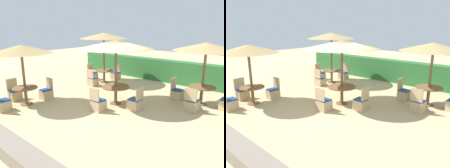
# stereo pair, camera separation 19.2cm
# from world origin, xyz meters

# --- Properties ---
(ground_plane) EXTENTS (40.00, 40.00, 0.00)m
(ground_plane) POSITION_xyz_m (0.00, 0.00, 0.00)
(ground_plane) COLOR #C6B284
(hedge_row) EXTENTS (13.00, 0.70, 1.23)m
(hedge_row) POSITION_xyz_m (0.00, 5.71, 0.62)
(hedge_row) COLOR #2D6B33
(hedge_row) RESTS_ON ground_plane
(stone_border) EXTENTS (10.00, 0.56, 0.38)m
(stone_border) POSITION_xyz_m (0.00, -3.71, 0.19)
(stone_border) COLOR gray
(stone_border) RESTS_ON ground_plane
(parasol_center) EXTENTS (2.94, 2.94, 2.59)m
(parasol_center) POSITION_xyz_m (-0.03, 0.87, 2.42)
(parasol_center) COLOR brown
(parasol_center) RESTS_ON ground_plane
(round_table_center) EXTENTS (1.14, 1.14, 0.74)m
(round_table_center) POSITION_xyz_m (-0.03, 0.87, 0.60)
(round_table_center) COLOR brown
(round_table_center) RESTS_ON ground_plane
(patio_chair_center_east) EXTENTS (0.46, 0.46, 0.93)m
(patio_chair_center_east) POSITION_xyz_m (0.99, 0.81, 0.26)
(patio_chair_center_east) COLOR tan
(patio_chair_center_east) RESTS_ON ground_plane
(patio_chair_center_south) EXTENTS (0.46, 0.46, 0.93)m
(patio_chair_center_south) POSITION_xyz_m (-0.03, -0.18, 0.26)
(patio_chair_center_south) COLOR tan
(patio_chair_center_south) RESTS_ON ground_plane
(parasol_back_left) EXTENTS (2.61, 2.61, 2.78)m
(parasol_back_left) POSITION_xyz_m (-2.80, 3.16, 2.60)
(parasol_back_left) COLOR brown
(parasol_back_left) RESTS_ON ground_plane
(round_table_back_left) EXTENTS (1.02, 1.02, 0.71)m
(round_table_back_left) POSITION_xyz_m (-2.80, 3.16, 0.55)
(round_table_back_left) COLOR brown
(round_table_back_left) RESTS_ON ground_plane
(patio_chair_back_left_north) EXTENTS (0.46, 0.46, 0.93)m
(patio_chair_back_left_north) POSITION_xyz_m (-2.77, 4.16, 0.26)
(patio_chair_back_left_north) COLOR tan
(patio_chair_back_left_north) RESTS_ON ground_plane
(patio_chair_back_left_west) EXTENTS (0.46, 0.46, 0.93)m
(patio_chair_back_left_west) POSITION_xyz_m (-3.77, 3.18, 0.26)
(patio_chair_back_left_west) COLOR tan
(patio_chair_back_left_west) RESTS_ON ground_plane
(patio_chair_back_left_south) EXTENTS (0.46, 0.46, 0.93)m
(patio_chair_back_left_south) POSITION_xyz_m (-2.76, 2.21, 0.26)
(patio_chair_back_left_south) COLOR tan
(patio_chair_back_left_south) RESTS_ON ground_plane
(parasol_front_left) EXTENTS (2.40, 2.40, 2.43)m
(parasol_front_left) POSITION_xyz_m (-2.74, -1.60, 2.25)
(parasol_front_left) COLOR brown
(parasol_front_left) RESTS_ON ground_plane
(round_table_front_left) EXTENTS (0.98, 0.98, 0.73)m
(round_table_front_left) POSITION_xyz_m (-2.74, -1.60, 0.56)
(round_table_front_left) COLOR brown
(round_table_front_left) RESTS_ON ground_plane
(patio_chair_front_left_north) EXTENTS (0.46, 0.46, 0.93)m
(patio_chair_front_left_north) POSITION_xyz_m (-2.72, -0.66, 0.26)
(patio_chair_front_left_north) COLOR tan
(patio_chair_front_left_north) RESTS_ON ground_plane
(patio_chair_front_left_west) EXTENTS (0.46, 0.46, 0.93)m
(patio_chair_front_left_west) POSITION_xyz_m (-3.64, -1.64, 0.26)
(patio_chair_front_left_west) COLOR tan
(patio_chair_front_left_west) RESTS_ON ground_plane
(patio_chair_front_left_south) EXTENTS (0.46, 0.46, 0.93)m
(patio_chair_front_left_south) POSITION_xyz_m (-2.73, -2.54, 0.26)
(patio_chair_front_left_south) COLOR tan
(patio_chair_front_left_south) RESTS_ON ground_plane
(parasol_back_right) EXTENTS (2.54, 2.54, 2.52)m
(parasol_back_right) POSITION_xyz_m (2.68, 3.07, 2.34)
(parasol_back_right) COLOR brown
(parasol_back_right) RESTS_ON ground_plane
(round_table_back_right) EXTENTS (1.05, 1.05, 0.76)m
(round_table_back_right) POSITION_xyz_m (2.68, 3.07, 0.59)
(round_table_back_right) COLOR brown
(round_table_back_right) RESTS_ON ground_plane
(patio_chair_back_right_west) EXTENTS (0.46, 0.46, 0.93)m
(patio_chair_back_right_west) POSITION_xyz_m (1.65, 3.05, 0.26)
(patio_chair_back_right_west) COLOR tan
(patio_chair_back_right_west) RESTS_ON ground_plane
(patio_chair_back_right_south) EXTENTS (0.46, 0.46, 0.93)m
(patio_chair_back_right_south) POSITION_xyz_m (2.66, 2.12, 0.26)
(patio_chair_back_right_south) COLOR tan
(patio_chair_back_right_south) RESTS_ON ground_plane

